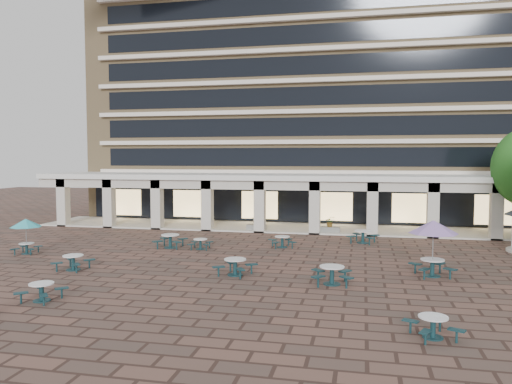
% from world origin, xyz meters
% --- Properties ---
extents(ground, '(120.00, 120.00, 0.00)m').
position_xyz_m(ground, '(0.00, 0.00, 0.00)').
color(ground, brown).
rests_on(ground, ground).
extents(apartment_building, '(40.00, 15.50, 25.20)m').
position_xyz_m(apartment_building, '(0.00, 25.47, 12.60)').
color(apartment_building, tan).
rests_on(apartment_building, ground).
extents(retail_arcade, '(42.00, 6.60, 4.40)m').
position_xyz_m(retail_arcade, '(0.00, 14.80, 3.00)').
color(retail_arcade, white).
rests_on(retail_arcade, ground).
extents(picnic_table_1, '(1.72, 1.72, 0.73)m').
position_xyz_m(picnic_table_1, '(-6.94, -7.53, 0.44)').
color(picnic_table_1, '#153A40').
rests_on(picnic_table_1, ground).
extents(picnic_table_2, '(1.90, 1.90, 0.71)m').
position_xyz_m(picnic_table_2, '(7.91, -8.53, 0.42)').
color(picnic_table_2, '#153A40').
rests_on(picnic_table_2, ground).
extents(picnic_table_3, '(2.02, 2.02, 0.85)m').
position_xyz_m(picnic_table_3, '(4.32, -2.42, 0.51)').
color(picnic_table_3, '#153A40').
rests_on(picnic_table_3, ground).
extents(picnic_table_4, '(1.82, 1.82, 2.10)m').
position_xyz_m(picnic_table_4, '(-14.00, 0.97, 1.78)').
color(picnic_table_4, '#153A40').
rests_on(picnic_table_4, ground).
extents(picnic_table_5, '(1.78, 1.78, 0.78)m').
position_xyz_m(picnic_table_5, '(-8.84, -2.30, 0.46)').
color(picnic_table_5, '#153A40').
rests_on(picnic_table_5, ground).
extents(picnic_table_8, '(2.00, 2.00, 0.86)m').
position_xyz_m(picnic_table_8, '(-6.36, 4.69, 0.51)').
color(picnic_table_8, '#153A40').
rests_on(picnic_table_8, ground).
extents(picnic_table_9, '(1.56, 1.56, 0.65)m').
position_xyz_m(picnic_table_9, '(-4.32, 4.64, 0.39)').
color(picnic_table_9, '#153A40').
rests_on(picnic_table_9, ground).
extents(picnic_table_10, '(2.11, 2.11, 0.82)m').
position_xyz_m(picnic_table_10, '(-0.43, -1.63, 0.49)').
color(picnic_table_10, '#153A40').
rests_on(picnic_table_10, ground).
extents(picnic_table_11, '(2.36, 2.36, 2.72)m').
position_xyz_m(picnic_table_11, '(8.99, 0.17, 2.31)').
color(picnic_table_11, '#153A40').
rests_on(picnic_table_11, ground).
extents(picnic_table_12, '(1.97, 1.97, 0.73)m').
position_xyz_m(picnic_table_12, '(0.62, 6.32, 0.44)').
color(picnic_table_12, '#153A40').
rests_on(picnic_table_12, ground).
extents(picnic_table_13, '(2.25, 2.25, 0.86)m').
position_xyz_m(picnic_table_13, '(5.68, 9.07, 0.51)').
color(picnic_table_13, '#153A40').
rests_on(picnic_table_13, ground).
extents(planter_left, '(1.50, 0.65, 1.28)m').
position_xyz_m(planter_left, '(-2.49, 12.90, 0.52)').
color(planter_left, gray).
rests_on(planter_left, ground).
extents(planter_right, '(1.50, 0.73, 1.29)m').
position_xyz_m(planter_right, '(3.23, 12.90, 0.53)').
color(planter_right, gray).
rests_on(planter_right, ground).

